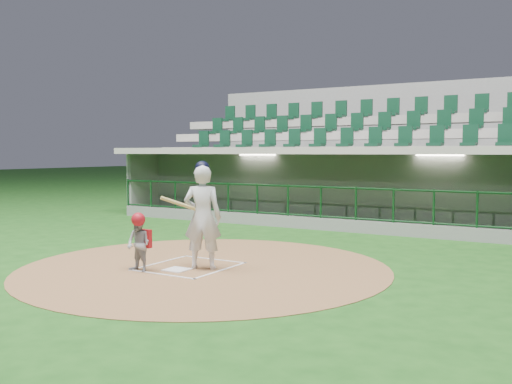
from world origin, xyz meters
TOP-DOWN VIEW (x-y plane):
  - ground at (0.00, 0.00)m, footprint 120.00×120.00m
  - dirt_circle at (0.30, -0.20)m, footprint 7.20×7.20m
  - home_plate at (0.00, -0.70)m, footprint 0.43×0.43m
  - batter_box_chalk at (0.00, -0.30)m, footprint 1.55×1.80m
  - dugout_structure at (0.03, 7.82)m, footprint 16.40×3.70m
  - seating_deck at (0.00, 10.91)m, footprint 17.00×6.72m
  - batter at (0.35, -0.35)m, footprint 0.97×1.01m
  - catcher at (-0.54, -1.15)m, footprint 0.54×0.44m

SIDE VIEW (x-z plane):
  - ground at x=0.00m, z-range 0.00..0.00m
  - dirt_circle at x=0.30m, z-range 0.00..0.01m
  - batter_box_chalk at x=0.00m, z-range 0.01..0.02m
  - home_plate at x=0.00m, z-range 0.01..0.03m
  - catcher at x=-0.54m, z-range 0.01..1.13m
  - dugout_structure at x=0.03m, z-range -0.54..2.46m
  - batter at x=0.35m, z-range 0.00..2.08m
  - seating_deck at x=0.00m, z-range -1.15..4.00m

